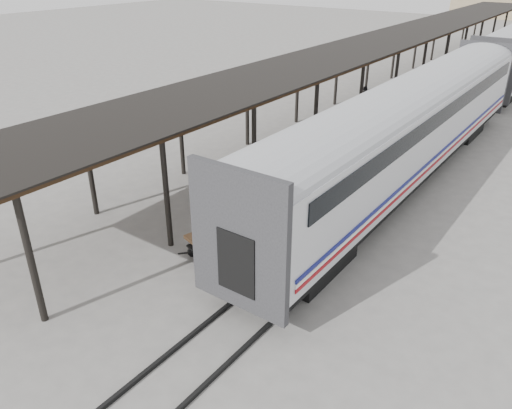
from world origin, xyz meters
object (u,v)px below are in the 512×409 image
object	(u,v)px
baggage_cart	(224,237)
luggage_tug	(406,97)
porter	(216,219)
pedestrian	(364,102)

from	to	relation	value
baggage_cart	luggage_tug	world-z (taller)	luggage_tug
porter	baggage_cart	bearing A→B (deg)	36.27
baggage_cart	pedestrian	bearing A→B (deg)	115.17
luggage_tug	baggage_cart	bearing A→B (deg)	-62.14
pedestrian	baggage_cart	bearing A→B (deg)	78.68
porter	pedestrian	xyz separation A→B (m)	(-3.38, 18.43, -0.73)
baggage_cart	porter	bearing A→B (deg)	-53.78
luggage_tug	porter	world-z (taller)	porter
baggage_cart	porter	size ratio (longest dim) A/B	1.59
baggage_cart	pedestrian	xyz separation A→B (m)	(-3.13, 17.78, 0.31)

